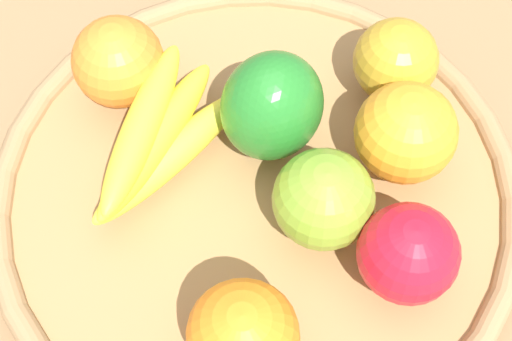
{
  "coord_description": "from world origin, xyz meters",
  "views": [
    {
      "loc": [
        0.02,
        -0.31,
        0.58
      ],
      "look_at": [
        0.0,
        0.0,
        0.05
      ],
      "focal_mm": 54.42,
      "sensor_mm": 36.0,
      "label": 1
    }
  ],
  "objects_px": {
    "apple_2": "(408,254)",
    "apple_1": "(396,61)",
    "orange_1": "(249,336)",
    "banana_bunch": "(156,140)",
    "bell_pepper": "(272,106)",
    "orange_2": "(406,133)",
    "apple_0": "(323,199)",
    "orange_0": "(118,62)"
  },
  "relations": [
    {
      "from": "orange_1",
      "to": "orange_2",
      "type": "distance_m",
      "value": 0.2
    },
    {
      "from": "orange_1",
      "to": "orange_2",
      "type": "height_order",
      "value": "orange_2"
    },
    {
      "from": "apple_0",
      "to": "apple_1",
      "type": "distance_m",
      "value": 0.15
    },
    {
      "from": "apple_2",
      "to": "apple_0",
      "type": "relative_size",
      "value": 0.96
    },
    {
      "from": "bell_pepper",
      "to": "banana_bunch",
      "type": "height_order",
      "value": "bell_pepper"
    },
    {
      "from": "bell_pepper",
      "to": "apple_1",
      "type": "bearing_deg",
      "value": -11.94
    },
    {
      "from": "orange_0",
      "to": "apple_1",
      "type": "distance_m",
      "value": 0.23
    },
    {
      "from": "apple_2",
      "to": "apple_0",
      "type": "bearing_deg",
      "value": 147.33
    },
    {
      "from": "apple_1",
      "to": "apple_2",
      "type": "bearing_deg",
      "value": -88.75
    },
    {
      "from": "bell_pepper",
      "to": "orange_0",
      "type": "bearing_deg",
      "value": 117.91
    },
    {
      "from": "apple_1",
      "to": "bell_pepper",
      "type": "bearing_deg",
      "value": -148.42
    },
    {
      "from": "orange_2",
      "to": "apple_0",
      "type": "xyz_separation_m",
      "value": [
        -0.06,
        -0.06,
        -0.0
      ]
    },
    {
      "from": "orange_1",
      "to": "orange_0",
      "type": "xyz_separation_m",
      "value": [
        -0.12,
        0.23,
        -0.0
      ]
    },
    {
      "from": "orange_1",
      "to": "apple_0",
      "type": "height_order",
      "value": "same"
    },
    {
      "from": "apple_0",
      "to": "orange_1",
      "type": "bearing_deg",
      "value": -114.03
    },
    {
      "from": "banana_bunch",
      "to": "orange_2",
      "type": "distance_m",
      "value": 0.2
    },
    {
      "from": "orange_1",
      "to": "banana_bunch",
      "type": "relative_size",
      "value": 0.46
    },
    {
      "from": "apple_2",
      "to": "orange_2",
      "type": "relative_size",
      "value": 0.92
    },
    {
      "from": "apple_2",
      "to": "bell_pepper",
      "type": "height_order",
      "value": "bell_pepper"
    },
    {
      "from": "apple_2",
      "to": "apple_1",
      "type": "bearing_deg",
      "value": 91.25
    },
    {
      "from": "banana_bunch",
      "to": "apple_1",
      "type": "distance_m",
      "value": 0.21
    },
    {
      "from": "apple_2",
      "to": "orange_2",
      "type": "height_order",
      "value": "orange_2"
    },
    {
      "from": "apple_1",
      "to": "banana_bunch",
      "type": "bearing_deg",
      "value": -155.79
    },
    {
      "from": "banana_bunch",
      "to": "orange_2",
      "type": "height_order",
      "value": "orange_2"
    },
    {
      "from": "orange_1",
      "to": "apple_0",
      "type": "bearing_deg",
      "value": 65.97
    },
    {
      "from": "bell_pepper",
      "to": "orange_2",
      "type": "bearing_deg",
      "value": -50.54
    },
    {
      "from": "banana_bunch",
      "to": "apple_1",
      "type": "height_order",
      "value": "apple_1"
    },
    {
      "from": "apple_2",
      "to": "apple_0",
      "type": "xyz_separation_m",
      "value": [
        -0.06,
        0.04,
        0.0
      ]
    },
    {
      "from": "apple_1",
      "to": "orange_1",
      "type": "bearing_deg",
      "value": -113.41
    },
    {
      "from": "apple_0",
      "to": "apple_2",
      "type": "bearing_deg",
      "value": -32.67
    },
    {
      "from": "apple_1",
      "to": "orange_2",
      "type": "bearing_deg",
      "value": -86.16
    },
    {
      "from": "banana_bunch",
      "to": "orange_0",
      "type": "relative_size",
      "value": 2.19
    },
    {
      "from": "apple_2",
      "to": "orange_1",
      "type": "bearing_deg",
      "value": -148.1
    },
    {
      "from": "apple_2",
      "to": "banana_bunch",
      "type": "bearing_deg",
      "value": 155.09
    },
    {
      "from": "apple_0",
      "to": "apple_1",
      "type": "relative_size",
      "value": 1.08
    },
    {
      "from": "banana_bunch",
      "to": "apple_0",
      "type": "relative_size",
      "value": 2.18
    },
    {
      "from": "banana_bunch",
      "to": "apple_0",
      "type": "bearing_deg",
      "value": -20.94
    },
    {
      "from": "bell_pepper",
      "to": "orange_2",
      "type": "relative_size",
      "value": 1.19
    },
    {
      "from": "orange_1",
      "to": "orange_2",
      "type": "relative_size",
      "value": 0.96
    },
    {
      "from": "banana_bunch",
      "to": "orange_2",
      "type": "bearing_deg",
      "value": 3.26
    },
    {
      "from": "orange_1",
      "to": "banana_bunch",
      "type": "bearing_deg",
      "value": 118.17
    },
    {
      "from": "bell_pepper",
      "to": "banana_bunch",
      "type": "distance_m",
      "value": 0.1
    }
  ]
}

